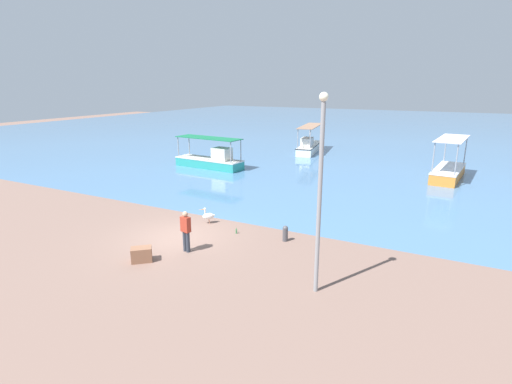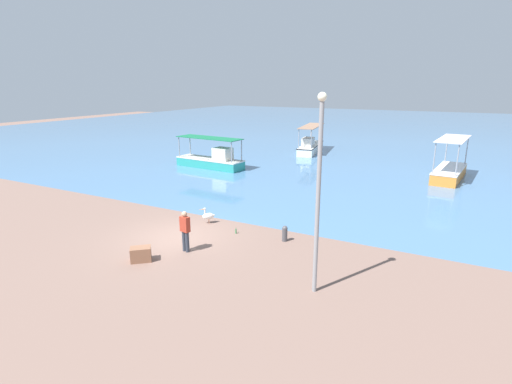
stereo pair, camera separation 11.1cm
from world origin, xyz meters
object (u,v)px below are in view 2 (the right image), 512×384
at_px(cargo_crate, 141,254).
at_px(fisherman_standing, 185,230).
at_px(mooring_bollard, 285,233).
at_px(pelican, 208,216).
at_px(glass_bottle, 236,231).
at_px(fishing_boat_outer, 310,146).
at_px(fishing_boat_center, 212,160).
at_px(fishing_boat_near_right, 449,171).
at_px(lamp_post, 319,187).

bearing_deg(cargo_crate, fisherman_standing, 58.35).
height_order(mooring_bollard, fisherman_standing, fisherman_standing).
distance_m(pelican, mooring_bollard, 4.21).
height_order(mooring_bollard, cargo_crate, mooring_bollard).
distance_m(cargo_crate, glass_bottle, 4.52).
distance_m(fishing_boat_outer, pelican, 21.86).
bearing_deg(mooring_bollard, fishing_boat_outer, 107.82).
relative_size(fishing_boat_center, fishing_boat_near_right, 1.07).
relative_size(fishing_boat_near_right, fisherman_standing, 3.30).
xyz_separation_m(fishing_boat_center, cargo_crate, (7.42, -15.78, -0.35)).
bearing_deg(mooring_bollard, fisherman_standing, -137.01).
height_order(fisherman_standing, cargo_crate, fisherman_standing).
relative_size(lamp_post, glass_bottle, 23.39).
relative_size(fishing_boat_outer, cargo_crate, 8.55).
distance_m(lamp_post, mooring_bollard, 5.36).
distance_m(fishing_boat_near_right, mooring_bollard, 16.88).
bearing_deg(lamp_post, fishing_boat_center, 133.41).
relative_size(fishing_boat_outer, fisherman_standing, 3.86).
relative_size(pelican, fisherman_standing, 0.47).
bearing_deg(fisherman_standing, mooring_bollard, 42.99).
distance_m(lamp_post, glass_bottle, 6.80).
relative_size(mooring_bollard, fisherman_standing, 0.41).
bearing_deg(fishing_boat_near_right, fishing_boat_outer, 154.33).
bearing_deg(fishing_boat_outer, fishing_boat_center, -112.34).
bearing_deg(lamp_post, mooring_bollard, 126.86).
xyz_separation_m(fishing_boat_center, glass_bottle, (9.14, -11.59, -0.52)).
distance_m(lamp_post, fisherman_standing, 6.27).
height_order(pelican, cargo_crate, pelican).
xyz_separation_m(fishing_boat_center, mooring_bollard, (11.44, -11.38, -0.26)).
bearing_deg(fishing_boat_outer, mooring_bollard, -72.18).
distance_m(fisherman_standing, cargo_crate, 1.91).
relative_size(fishing_boat_outer, glass_bottle, 24.14).
distance_m(fishing_boat_near_right, fisherman_standing, 20.69).
bearing_deg(pelican, fishing_boat_center, 123.28).
height_order(mooring_bollard, glass_bottle, mooring_bollard).
bearing_deg(mooring_bollard, fishing_boat_near_right, 70.78).
bearing_deg(fisherman_standing, fishing_boat_outer, 99.15).
bearing_deg(fishing_boat_near_right, fishing_boat_center, -164.98).
bearing_deg(fishing_boat_outer, lamp_post, -69.21).
bearing_deg(cargo_crate, fishing_boat_outer, 96.60).
bearing_deg(fisherman_standing, fishing_boat_center, 120.46).
bearing_deg(lamp_post, fishing_boat_near_right, 81.33).
relative_size(lamp_post, fisherman_standing, 3.74).
relative_size(mooring_bollard, cargo_crate, 0.91).
distance_m(fishing_boat_center, fishing_boat_near_right, 17.60).
height_order(fishing_boat_center, fishing_boat_near_right, fishing_boat_near_right).
relative_size(fishing_boat_near_right, lamp_post, 0.88).
height_order(pelican, glass_bottle, pelican).
height_order(fishing_boat_near_right, mooring_bollard, fishing_boat_near_right).
bearing_deg(glass_bottle, fishing_boat_outer, 102.11).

